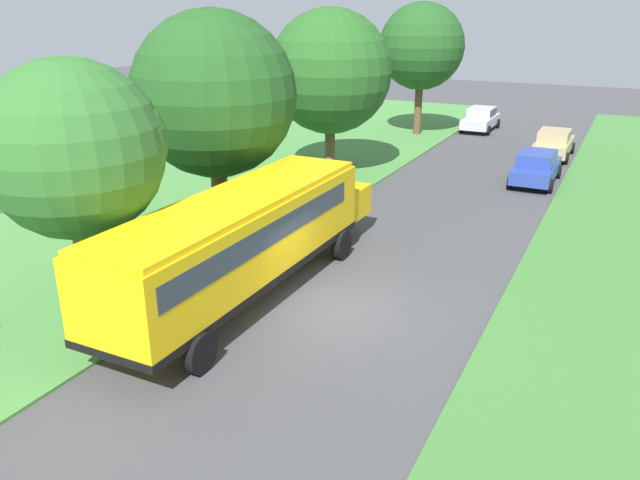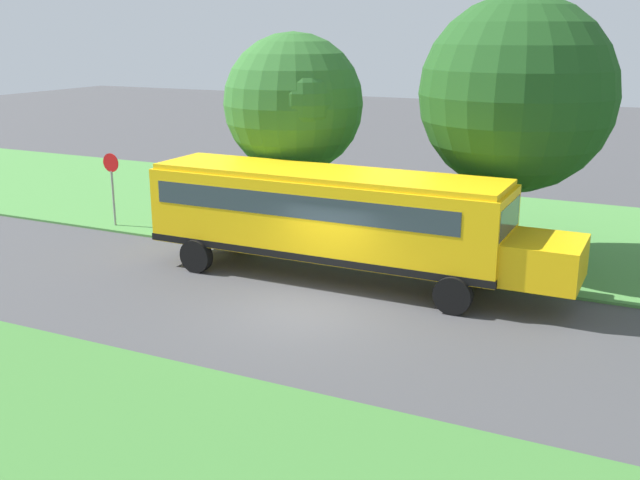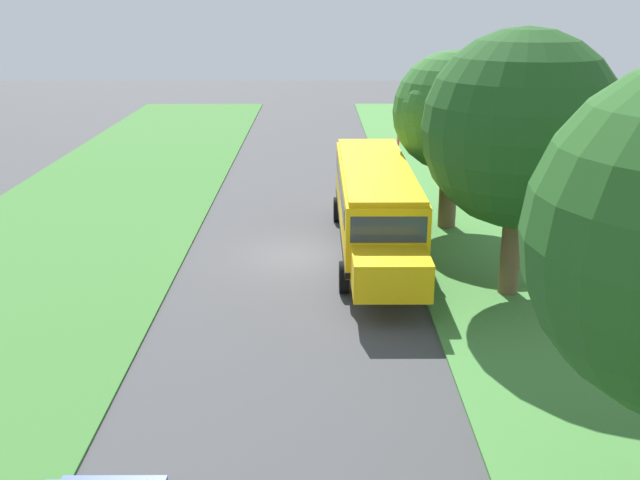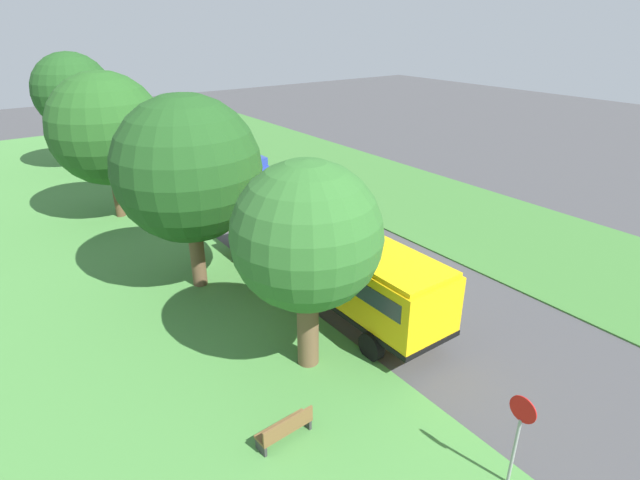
{
  "view_description": "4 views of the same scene",
  "coord_description": "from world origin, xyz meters",
  "views": [
    {
      "loc": [
        6.64,
        -14.43,
        8.06
      ],
      "look_at": [
        -1.59,
        1.98,
        1.18
      ],
      "focal_mm": 35.0,
      "sensor_mm": 36.0,
      "label": 1
    },
    {
      "loc": [
        16.08,
        8.28,
        7.03
      ],
      "look_at": [
        -0.22,
        0.38,
        1.91
      ],
      "focal_mm": 42.0,
      "sensor_mm": 36.0,
      "label": 2
    },
    {
      "loc": [
        -0.68,
        25.37,
        8.79
      ],
      "look_at": [
        -0.79,
        3.43,
        1.69
      ],
      "focal_mm": 42.0,
      "sensor_mm": 36.0,
      "label": 3
    },
    {
      "loc": [
        -13.51,
        -14.5,
        10.6
      ],
      "look_at": [
        -1.28,
        2.34,
        1.24
      ],
      "focal_mm": 28.0,
      "sensor_mm": 36.0,
      "label": 4
    }
  ],
  "objects": [
    {
      "name": "ground_plane",
      "position": [
        0.0,
        0.0,
        0.0
      ],
      "size": [
        120.0,
        120.0,
        0.0
      ],
      "primitive_type": "plane",
      "color": "#424244"
    },
    {
      "name": "grass_verge",
      "position": [
        -10.0,
        0.0,
        0.04
      ],
      "size": [
        12.0,
        80.0,
        0.08
      ],
      "primitive_type": "cube",
      "color": "#47843D",
      "rests_on": "ground"
    },
    {
      "name": "grass_far_side",
      "position": [
        9.0,
        0.0,
        0.04
      ],
      "size": [
        10.0,
        80.0,
        0.07
      ],
      "primitive_type": "cube",
      "color": "#3D7533",
      "rests_on": "ground"
    },
    {
      "name": "school_bus",
      "position": [
        -2.79,
        -0.41,
        1.92
      ],
      "size": [
        2.84,
        12.42,
        3.16
      ],
      "color": "yellow",
      "rests_on": "ground"
    },
    {
      "name": "oak_tree_beside_bus",
      "position": [
        -5.77,
        -3.23,
        4.66
      ],
      "size": [
        4.6,
        4.6,
        6.97
      ],
      "color": "brown",
      "rests_on": "ground"
    },
    {
      "name": "oak_tree_roadside_mid",
      "position": [
        -6.57,
        3.61,
        5.15
      ],
      "size": [
        5.8,
        5.8,
        8.07
      ],
      "color": "brown",
      "rests_on": "ground"
    },
    {
      "name": "stop_sign",
      "position": [
        -4.6,
        -10.12,
        1.74
      ],
      "size": [
        0.08,
        0.68,
        2.74
      ],
      "color": "gray",
      "rests_on": "ground"
    },
    {
      "name": "park_bench",
      "position": [
        -8.31,
        -5.75,
        0.47
      ],
      "size": [
        1.63,
        0.59,
        0.92
      ],
      "color": "brown",
      "rests_on": "ground"
    }
  ]
}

